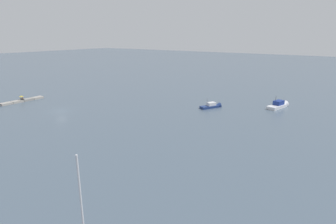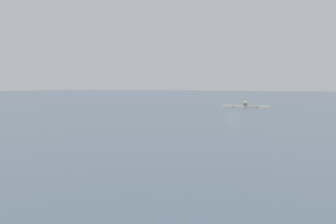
% 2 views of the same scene
% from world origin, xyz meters
% --- Properties ---
extents(ground_plane, '(500.00, 500.00, 0.00)m').
position_xyz_m(ground_plane, '(0.00, 0.00, 0.00)').
color(ground_plane, '#475666').
extents(seawall_pier, '(12.46, 1.99, 0.56)m').
position_xyz_m(seawall_pier, '(0.00, -18.37, 0.28)').
color(seawall_pier, gray).
rests_on(seawall_pier, ground_plane).
extents(person_seated_brown_left, '(0.48, 0.66, 0.73)m').
position_xyz_m(person_seated_brown_left, '(-0.12, -18.22, 0.82)').
color(person_seated_brown_left, '#1E2333').
rests_on(person_seated_brown_left, seawall_pier).
extents(person_seated_grey_right, '(0.48, 0.66, 0.73)m').
position_xyz_m(person_seated_grey_right, '(0.44, -18.24, 0.82)').
color(person_seated_grey_right, '#1E2333').
rests_on(person_seated_grey_right, seawall_pier).
extents(umbrella_open_yellow, '(1.13, 1.13, 1.25)m').
position_xyz_m(umbrella_open_yellow, '(0.17, -18.30, 1.66)').
color(umbrella_open_yellow, black).
rests_on(umbrella_open_yellow, seawall_pier).
extents(motorboat_navy_near, '(6.17, 4.43, 3.37)m').
position_xyz_m(motorboat_navy_near, '(-25.64, 30.96, 0.36)').
color(motorboat_navy_near, navy).
rests_on(motorboat_navy_near, ground_plane).
extents(motorboat_white_mid, '(8.17, 4.32, 4.39)m').
position_xyz_m(motorboat_white_mid, '(-36.35, 45.82, 0.46)').
color(motorboat_white_mid, silver).
rests_on(motorboat_white_mid, ground_plane).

